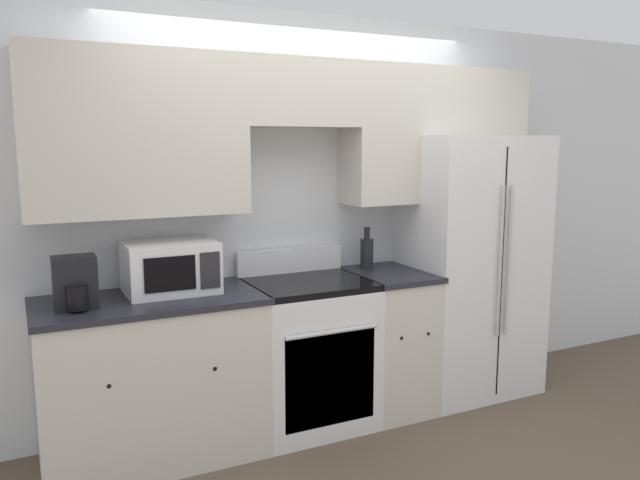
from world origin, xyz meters
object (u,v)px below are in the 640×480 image
at_px(refrigerator, 467,265).
at_px(microwave, 171,267).
at_px(oven_range, 309,352).
at_px(bottle, 367,252).

xyz_separation_m(refrigerator, microwave, (-2.10, 0.04, 0.17)).
xyz_separation_m(oven_range, refrigerator, (1.28, 0.04, 0.44)).
relative_size(microwave, bottle, 1.79).
bearing_deg(oven_range, refrigerator, 1.93).
relative_size(oven_range, bottle, 3.88).
bearing_deg(microwave, refrigerator, -1.16).
relative_size(oven_range, microwave, 2.17).
xyz_separation_m(oven_range, bottle, (0.52, 0.17, 0.57)).
height_order(refrigerator, microwave, refrigerator).
bearing_deg(oven_range, microwave, 174.10).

